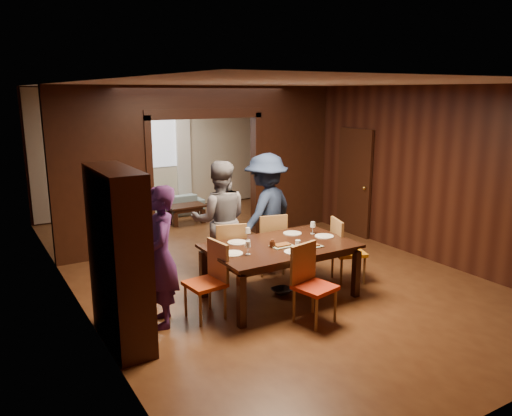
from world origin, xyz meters
TOP-DOWN VIEW (x-y plane):
  - floor at (0.00, 0.00)m, footprint 9.00×9.00m
  - ceiling at (0.00, 0.00)m, footprint 5.50×9.00m
  - room_walls at (0.00, 1.89)m, footprint 5.52×9.01m
  - person_purple at (-1.99, -1.33)m, footprint 0.60×0.73m
  - person_grey at (-0.66, -0.28)m, footprint 1.08×0.97m
  - person_navy at (0.15, -0.31)m, footprint 1.38×1.13m
  - sofa at (0.04, 3.85)m, footprint 1.70×0.68m
  - serving_bowl at (-0.21, -1.30)m, footprint 0.29×0.29m
  - dining_table at (-0.30, -1.38)m, footprint 1.98×1.23m
  - coffee_table at (0.18, 3.00)m, footprint 0.80×0.50m
  - chair_left at (-1.47, -1.44)m, footprint 0.49×0.49m
  - chair_right at (0.91, -1.41)m, footprint 0.56×0.56m
  - chair_far_l at (-0.68, -0.61)m, footprint 0.55×0.55m
  - chair_far_r at (0.09, -0.48)m, footprint 0.53×0.53m
  - chair_near at (-0.36, -2.24)m, footprint 0.52×0.52m
  - hutch at (-2.53, -1.50)m, footprint 0.40×1.20m
  - door_right at (2.70, 0.50)m, footprint 0.06×0.90m
  - window_far at (0.00, 4.44)m, footprint 1.20×0.03m
  - curtain_left at (-0.75, 4.40)m, footprint 0.35×0.06m
  - curtain_right at (0.75, 4.40)m, footprint 0.35×0.06m
  - plate_left at (-1.05, -1.40)m, footprint 0.27×0.27m
  - plate_far_l at (-0.76, -1.01)m, footprint 0.27×0.27m
  - plate_far_r at (0.15, -1.03)m, footprint 0.27×0.27m
  - plate_right at (0.45, -1.39)m, footprint 0.27×0.27m
  - plate_near at (-0.33, -1.75)m, footprint 0.27×0.27m
  - platter_a at (-0.33, -1.47)m, footprint 0.30×0.20m
  - platter_b at (-0.01, -1.68)m, footprint 0.30×0.20m
  - wineglass_left at (-0.89, -1.52)m, footprint 0.08×0.08m
  - wineglass_far at (-0.57, -0.97)m, footprint 0.08×0.08m
  - wineglass_right at (0.40, -1.18)m, footprint 0.08×0.08m
  - tumbler at (-0.25, -1.72)m, footprint 0.07×0.07m
  - condiment_jar at (-0.46, -1.43)m, footprint 0.08×0.08m

SIDE VIEW (x-z plane):
  - floor at x=0.00m, z-range 0.00..0.00m
  - coffee_table at x=0.18m, z-range 0.00..0.40m
  - sofa at x=0.04m, z-range 0.00..0.49m
  - dining_table at x=-0.30m, z-range 0.00..0.76m
  - chair_left at x=-1.47m, z-range 0.00..0.97m
  - chair_right at x=0.91m, z-range 0.00..0.97m
  - chair_far_l at x=-0.68m, z-range 0.00..0.97m
  - chair_far_r at x=0.09m, z-range 0.00..0.97m
  - chair_near at x=-0.36m, z-range 0.00..0.97m
  - plate_left at x=-1.05m, z-range 0.76..0.77m
  - plate_far_l at x=-0.76m, z-range 0.76..0.77m
  - plate_far_r at x=0.15m, z-range 0.76..0.77m
  - plate_right at x=0.45m, z-range 0.76..0.77m
  - plate_near at x=-0.33m, z-range 0.76..0.77m
  - platter_a at x=-0.33m, z-range 0.76..0.80m
  - platter_b at x=-0.01m, z-range 0.76..0.80m
  - serving_bowl at x=-0.21m, z-range 0.76..0.83m
  - condiment_jar at x=-0.46m, z-range 0.76..0.87m
  - tumbler at x=-0.25m, z-range 0.76..0.90m
  - wineglass_left at x=-0.89m, z-range 0.76..0.94m
  - wineglass_far at x=-0.57m, z-range 0.76..0.94m
  - wineglass_right at x=0.40m, z-range 0.76..0.94m
  - person_purple at x=-1.99m, z-range 0.00..1.73m
  - person_grey at x=-0.66m, z-range 0.00..1.81m
  - person_navy at x=0.15m, z-range 0.00..1.86m
  - hutch at x=-2.53m, z-range 0.00..2.00m
  - door_right at x=2.70m, z-range 0.00..2.10m
  - curtain_left at x=-0.75m, z-range 0.05..2.45m
  - curtain_right at x=0.75m, z-range 0.05..2.45m
  - room_walls at x=0.00m, z-range 0.06..2.96m
  - window_far at x=0.00m, z-range 1.05..2.35m
  - ceiling at x=0.00m, z-range 2.89..2.91m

